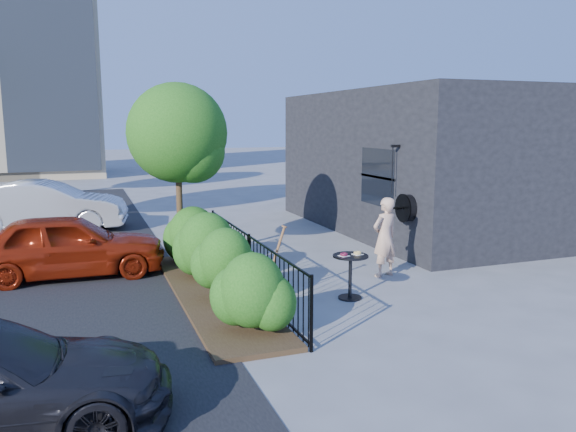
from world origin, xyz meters
name	(u,v)px	position (x,y,z in m)	size (l,w,h in m)	color
ground	(323,284)	(0.00, 0.00, 0.00)	(120.00, 120.00, 0.00)	gray
shop_building	(431,161)	(5.50, 4.50, 2.00)	(6.22, 9.00, 4.00)	black
fence	(249,262)	(-1.50, 0.00, 0.56)	(0.05, 6.05, 1.10)	black
planting_bed	(213,293)	(-2.20, 0.00, 0.04)	(1.30, 6.00, 0.08)	#382616
shrubs	(216,256)	(-2.10, 0.10, 0.70)	(1.10, 5.60, 1.24)	#1D5914
patio_tree	(181,139)	(-2.24, 2.76, 2.76)	(2.20, 2.20, 3.94)	#3F2B19
cafe_table	(350,269)	(0.07, -1.03, 0.55)	(0.64, 0.64, 0.85)	black
woman	(385,237)	(1.40, 0.07, 0.82)	(0.60, 0.39, 1.64)	#D3A588
shovel	(273,267)	(-1.25, -0.63, 0.60)	(0.47, 0.18, 1.37)	brown
car_red	(67,245)	(-4.69, 2.29, 0.66)	(1.55, 3.85, 1.31)	#9B230C
car_silver	(46,206)	(-5.34, 7.77, 0.73)	(1.55, 4.45, 1.47)	silver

